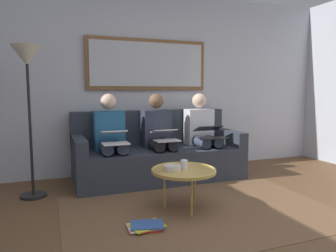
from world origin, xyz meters
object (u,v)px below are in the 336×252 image
Objects in this scene: magazine_stack at (146,226)px; standing_lamp at (28,73)px; laptop_black at (210,133)px; person_middle at (159,134)px; couch at (157,155)px; cup at (184,165)px; bowl at (172,168)px; person_right at (111,136)px; framed_mirror at (148,65)px; coffee_table at (184,171)px; person_left at (202,132)px; laptop_silver at (165,135)px; laptop_white at (114,137)px.

standing_lamp is (0.94, -1.24, 1.35)m from magazine_stack.
laptop_black is 0.31× the size of person_middle.
couch is 6.16× the size of laptop_black.
cup is at bearing 146.86° from standing_lamp.
person_middle is at bearing -102.55° from bowl.
standing_lamp is at bearing 12.33° from person_right.
standing_lamp is (1.55, 0.66, -0.18)m from framed_mirror.
bowl is at bearing 45.24° from laptop_black.
cup is 0.54× the size of bowl.
standing_lamp is at bearing -33.92° from coffee_table.
couch is at bearing -90.00° from person_middle.
person_left is 3.52× the size of laptop_silver.
magazine_stack is at bearing 66.89° from person_middle.
framed_mirror reaches higher than laptop_white.
laptop_silver is at bearing 90.00° from couch.
laptop_silver is at bearing 1.01° from laptop_black.
person_left is 2.33m from standing_lamp.
person_left is 1.99m from magazine_stack.
couch reaches higher than coffee_table.
standing_lamp reaches higher than laptop_white.
coffee_table is 1.06m from laptop_white.
bowl is 0.49× the size of magazine_stack.
person_left and person_middle have the same top height.
person_left is (-0.77, -1.13, 0.15)m from cup.
laptop_white is at bearing 0.16° from laptop_black.
cup is 0.72m from magazine_stack.
laptop_silver is at bearing -105.91° from bowl.
standing_lamp reaches higher than laptop_black.
laptop_white reaches higher than laptop_silver.
laptop_black is at bearing -136.30° from magazine_stack.
person_right is at bearing -167.67° from standing_lamp.
framed_mirror is (0.00, -0.39, 1.24)m from couch.
person_right reaches higher than cup.
standing_lamp is (0.91, 0.20, 0.76)m from person_right.
laptop_white is (0.00, 0.24, 0.02)m from person_right.
bowl is at bearing -140.54° from magazine_stack.
person_middle is 0.64m from person_right.
cup is 0.13m from bowl.
couch is 1.93× the size of person_middle.
standing_lamp is (2.19, -0.04, 0.75)m from laptop_black.
couch is 1.33× the size of standing_lamp.
person_middle is (0.64, -0.24, -0.02)m from laptop_black.
laptop_black reaches higher than bowl.
person_middle is at bearing 90.00° from framed_mirror.
laptop_black is at bearing 154.36° from couch.
cup is 0.25× the size of laptop_black.
person_right is (0.64, 0.46, -0.94)m from framed_mirror.
person_right is at bearing 35.52° from framed_mirror.
bowl is 1.86m from standing_lamp.
laptop_white is at bearing -66.72° from bowl.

